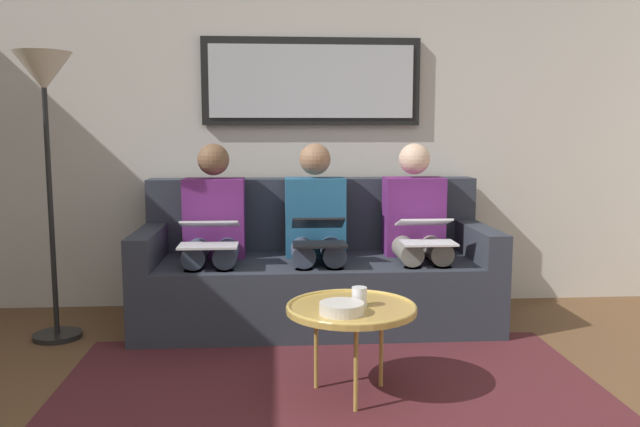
{
  "coord_description": "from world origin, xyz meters",
  "views": [
    {
      "loc": [
        0.26,
        1.96,
        1.22
      ],
      "look_at": [
        0.0,
        -1.7,
        0.75
      ],
      "focal_mm": 36.32,
      "sensor_mm": 36.0,
      "label": 1
    }
  ],
  "objects_px": {
    "laptop_black": "(319,232)",
    "couch": "(315,273)",
    "framed_mirror": "(312,82)",
    "laptop_white": "(426,231)",
    "person_middle": "(316,229)",
    "standing_lamp": "(45,104)",
    "person_left": "(417,228)",
    "bowl": "(342,308)",
    "cup": "(359,297)",
    "laptop_silver": "(209,233)",
    "person_right": "(213,230)",
    "coffee_table": "(351,309)"
  },
  "relations": [
    {
      "from": "bowl",
      "to": "laptop_black",
      "type": "bearing_deg",
      "value": -88.31
    },
    {
      "from": "standing_lamp",
      "to": "couch",
      "type": "bearing_deg",
      "value": -170.2
    },
    {
      "from": "laptop_white",
      "to": "cup",
      "type": "bearing_deg",
      "value": 60.32
    },
    {
      "from": "couch",
      "to": "coffee_table",
      "type": "height_order",
      "value": "couch"
    },
    {
      "from": "laptop_white",
      "to": "laptop_silver",
      "type": "relative_size",
      "value": 0.99
    },
    {
      "from": "framed_mirror",
      "to": "laptop_black",
      "type": "relative_size",
      "value": 4.23
    },
    {
      "from": "framed_mirror",
      "to": "laptop_black",
      "type": "bearing_deg",
      "value": 90.0
    },
    {
      "from": "person_left",
      "to": "laptop_white",
      "type": "xyz_separation_m",
      "value": [
        -0.0,
        0.25,
        0.02
      ]
    },
    {
      "from": "laptop_black",
      "to": "couch",
      "type": "bearing_deg",
      "value": -90.0
    },
    {
      "from": "coffee_table",
      "to": "person_middle",
      "type": "xyz_separation_m",
      "value": [
        0.09,
        -1.15,
        0.2
      ]
    },
    {
      "from": "laptop_black",
      "to": "laptop_silver",
      "type": "height_order",
      "value": "laptop_black"
    },
    {
      "from": "cup",
      "to": "laptop_white",
      "type": "xyz_separation_m",
      "value": [
        -0.52,
        -0.91,
        0.15
      ]
    },
    {
      "from": "coffee_table",
      "to": "person_middle",
      "type": "height_order",
      "value": "person_middle"
    },
    {
      "from": "laptop_black",
      "to": "person_right",
      "type": "height_order",
      "value": "person_right"
    },
    {
      "from": "framed_mirror",
      "to": "person_middle",
      "type": "height_order",
      "value": "framed_mirror"
    },
    {
      "from": "framed_mirror",
      "to": "person_middle",
      "type": "bearing_deg",
      "value": 90.0
    },
    {
      "from": "cup",
      "to": "couch",
      "type": "bearing_deg",
      "value": -84.3
    },
    {
      "from": "cup",
      "to": "laptop_white",
      "type": "distance_m",
      "value": 1.06
    },
    {
      "from": "cup",
      "to": "person_middle",
      "type": "xyz_separation_m",
      "value": [
        0.12,
        -1.15,
        0.14
      ]
    },
    {
      "from": "laptop_black",
      "to": "person_right",
      "type": "bearing_deg",
      "value": -20.43
    },
    {
      "from": "laptop_silver",
      "to": "laptop_black",
      "type": "bearing_deg",
      "value": -179.3
    },
    {
      "from": "couch",
      "to": "laptop_black",
      "type": "bearing_deg",
      "value": 90.0
    },
    {
      "from": "cup",
      "to": "person_middle",
      "type": "relative_size",
      "value": 0.08
    },
    {
      "from": "laptop_white",
      "to": "person_left",
      "type": "bearing_deg",
      "value": -90.0
    },
    {
      "from": "laptop_white",
      "to": "person_right",
      "type": "bearing_deg",
      "value": -10.89
    },
    {
      "from": "couch",
      "to": "cup",
      "type": "distance_m",
      "value": 1.24
    },
    {
      "from": "laptop_silver",
      "to": "cup",
      "type": "bearing_deg",
      "value": 129.99
    },
    {
      "from": "laptop_silver",
      "to": "standing_lamp",
      "type": "distance_m",
      "value": 1.18
    },
    {
      "from": "framed_mirror",
      "to": "cup",
      "type": "height_order",
      "value": "framed_mirror"
    },
    {
      "from": "bowl",
      "to": "laptop_white",
      "type": "xyz_separation_m",
      "value": [
        -0.61,
        -1.02,
        0.17
      ]
    },
    {
      "from": "laptop_white",
      "to": "framed_mirror",
      "type": "bearing_deg",
      "value": -47.7
    },
    {
      "from": "person_right",
      "to": "person_middle",
      "type": "bearing_deg",
      "value": 180.0
    },
    {
      "from": "bowl",
      "to": "framed_mirror",
      "type": "bearing_deg",
      "value": -88.99
    },
    {
      "from": "framed_mirror",
      "to": "person_left",
      "type": "bearing_deg",
      "value": 144.47
    },
    {
      "from": "framed_mirror",
      "to": "laptop_white",
      "type": "height_order",
      "value": "framed_mirror"
    },
    {
      "from": "cup",
      "to": "laptop_white",
      "type": "relative_size",
      "value": 0.27
    },
    {
      "from": "laptop_silver",
      "to": "standing_lamp",
      "type": "bearing_deg",
      "value": -2.98
    },
    {
      "from": "bowl",
      "to": "laptop_silver",
      "type": "distance_m",
      "value": 1.23
    },
    {
      "from": "person_right",
      "to": "laptop_silver",
      "type": "distance_m",
      "value": 0.25
    },
    {
      "from": "person_middle",
      "to": "standing_lamp",
      "type": "relative_size",
      "value": 0.69
    },
    {
      "from": "couch",
      "to": "standing_lamp",
      "type": "relative_size",
      "value": 1.33
    },
    {
      "from": "framed_mirror",
      "to": "person_left",
      "type": "xyz_separation_m",
      "value": [
        -0.64,
        0.46,
        -0.94
      ]
    },
    {
      "from": "framed_mirror",
      "to": "laptop_black",
      "type": "xyz_separation_m",
      "value": [
        0.0,
        0.7,
        -0.93
      ]
    },
    {
      "from": "person_left",
      "to": "laptop_silver",
      "type": "distance_m",
      "value": 1.3
    },
    {
      "from": "couch",
      "to": "laptop_white",
      "type": "xyz_separation_m",
      "value": [
        -0.64,
        0.32,
        0.31
      ]
    },
    {
      "from": "cup",
      "to": "person_middle",
      "type": "distance_m",
      "value": 1.17
    },
    {
      "from": "laptop_white",
      "to": "laptop_silver",
      "type": "distance_m",
      "value": 1.28
    },
    {
      "from": "laptop_black",
      "to": "person_left",
      "type": "bearing_deg",
      "value": -159.57
    },
    {
      "from": "cup",
      "to": "laptop_black",
      "type": "relative_size",
      "value": 0.26
    },
    {
      "from": "person_left",
      "to": "bowl",
      "type": "bearing_deg",
      "value": 64.27
    }
  ]
}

